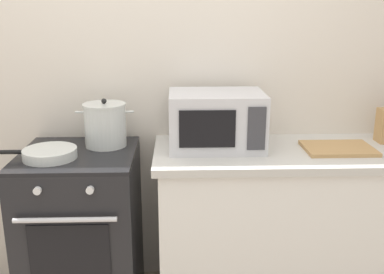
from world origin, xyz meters
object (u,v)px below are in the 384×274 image
(microwave, at_px, (216,120))
(stock_pot, at_px, (105,125))
(cutting_board, at_px, (338,148))
(stove, at_px, (83,232))
(frying_pan, at_px, (49,154))

(microwave, bearing_deg, stock_pot, 175.70)
(stock_pot, height_order, cutting_board, stock_pot)
(stock_pot, relative_size, microwave, 0.62)
(stove, height_order, cutting_board, cutting_board)
(stove, bearing_deg, cutting_board, 0.05)
(stove, distance_m, cutting_board, 1.45)
(stock_pot, height_order, microwave, microwave)
(frying_pan, xyz_separation_m, microwave, (0.85, 0.16, 0.12))
(stove, xyz_separation_m, cutting_board, (1.38, 0.00, 0.47))
(stove, xyz_separation_m, stock_pot, (0.13, 0.12, 0.58))
(stove, height_order, microwave, microwave)
(cutting_board, bearing_deg, stock_pot, 174.34)
(microwave, height_order, cutting_board, microwave)
(microwave, bearing_deg, frying_pan, -169.17)
(microwave, relative_size, cutting_board, 1.39)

